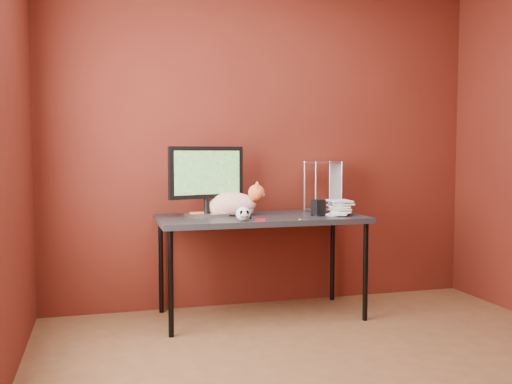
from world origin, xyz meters
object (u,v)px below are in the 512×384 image
object	(u,v)px
speaker	(318,208)
book_stack	(330,131)
monitor	(207,177)
desk	(261,223)
cat	(232,204)
skull_mug	(243,214)

from	to	relation	value
speaker	book_stack	world-z (taller)	book_stack
monitor	speaker	distance (m)	0.85
desk	monitor	bearing A→B (deg)	168.11
monitor	book_stack	bearing A→B (deg)	-25.12
monitor	cat	size ratio (longest dim) A/B	1.08
monitor	skull_mug	size ratio (longest dim) A/B	5.69
desk	speaker	size ratio (longest dim) A/B	12.69
book_stack	cat	bearing A→B (deg)	168.80
skull_mug	book_stack	size ratio (longest dim) A/B	0.08
monitor	skull_mug	world-z (taller)	monitor
skull_mug	cat	bearing A→B (deg)	92.52
monitor	cat	distance (m)	0.27
skull_mug	book_stack	world-z (taller)	book_stack
skull_mug	speaker	size ratio (longest dim) A/B	0.85
desk	cat	size ratio (longest dim) A/B	2.81
cat	skull_mug	size ratio (longest dim) A/B	5.28
skull_mug	speaker	xyz separation A→B (m)	(0.61, 0.17, 0.00)
desk	cat	xyz separation A→B (m)	(-0.20, 0.08, 0.14)
desk	speaker	xyz separation A→B (m)	(0.41, -0.10, 0.11)
monitor	skull_mug	bearing A→B (deg)	-78.34
desk	speaker	world-z (taller)	speaker
book_stack	skull_mug	bearing A→B (deg)	-163.74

